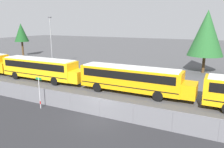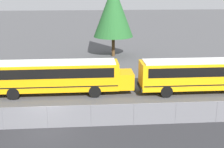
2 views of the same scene
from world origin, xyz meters
name	(u,v)px [view 2 (image 2 of 2)]	position (x,y,z in m)	size (l,w,h in m)	color
ground_plane	(48,128)	(0.00, 0.00, 0.00)	(200.00, 200.00, 0.00)	#4C4C4F
fence	(48,117)	(0.00, 0.00, 0.83)	(78.85, 0.07, 1.63)	#9EA0A5
school_bus_2	(58,75)	(0.18, 6.97, 1.84)	(12.90, 2.50, 3.05)	orange
school_bus_3	(205,73)	(13.58, 6.45, 1.84)	(12.90, 2.50, 3.05)	#EDA80F
tree_1	(113,11)	(6.44, 22.09, 6.25)	(5.39, 5.39, 9.76)	#51381E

